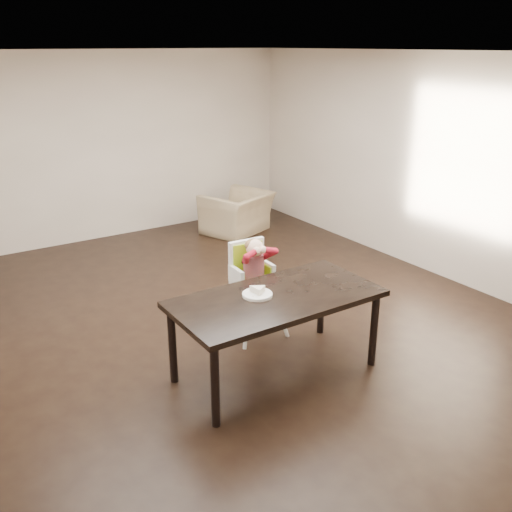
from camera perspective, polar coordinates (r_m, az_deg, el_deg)
The scene contains 6 objects.
ground at distance 6.03m, azimuth -3.32°, elevation -6.88°, with size 7.00×7.00×0.00m, color black.
room_walls at distance 5.44m, azimuth -3.72°, elevation 10.76°, with size 6.02×7.02×2.71m.
dining_table at distance 4.91m, azimuth 2.04°, elevation -4.86°, with size 1.80×0.90×0.75m.
high_chair at distance 5.60m, azimuth -0.33°, elevation -1.09°, with size 0.44×0.44×1.01m.
plate at distance 4.87m, azimuth 0.16°, elevation -3.69°, with size 0.30×0.30×0.07m.
armchair at distance 8.82m, azimuth -1.91°, elevation 5.01°, with size 0.96×0.62×0.83m, color tan.
Camera 1 is at (-2.65, -4.66, 2.77)m, focal length 40.00 mm.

